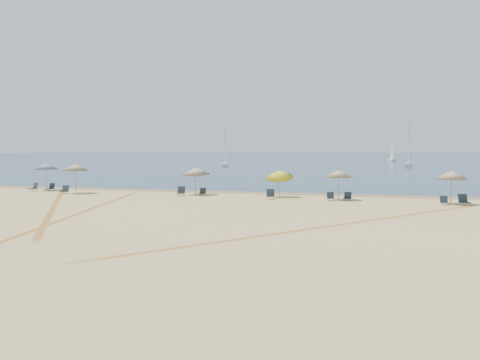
# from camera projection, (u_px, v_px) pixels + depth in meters

# --- Properties ---
(ground) EXTENTS (160.00, 160.00, 0.00)m
(ground) POSITION_uv_depth(u_px,v_px,m) (105.00, 237.00, 23.34)
(ground) COLOR tan
(ground) RESTS_ON ground
(ocean) EXTENTS (500.00, 500.00, 0.00)m
(ocean) POSITION_uv_depth(u_px,v_px,m) (376.00, 156.00, 238.29)
(ocean) COLOR #0C2151
(ocean) RESTS_ON ground
(wet_sand) EXTENTS (500.00, 500.00, 0.00)m
(wet_sand) POSITION_uv_depth(u_px,v_px,m) (254.00, 193.00, 46.27)
(wet_sand) COLOR olive
(wet_sand) RESTS_ON ground
(umbrella_0) EXTENTS (2.18, 2.18, 2.49)m
(umbrella_0) POSITION_uv_depth(u_px,v_px,m) (46.00, 166.00, 48.71)
(umbrella_0) COLOR gray
(umbrella_0) RESTS_ON ground
(umbrella_1) EXTENTS (2.18, 2.18, 2.52)m
(umbrella_1) POSITION_uv_depth(u_px,v_px,m) (75.00, 167.00, 45.42)
(umbrella_1) COLOR gray
(umbrella_1) RESTS_ON ground
(umbrella_2) EXTENTS (2.30, 2.35, 2.31)m
(umbrella_2) POSITION_uv_depth(u_px,v_px,m) (196.00, 171.00, 44.14)
(umbrella_2) COLOR gray
(umbrella_2) RESTS_ON ground
(umbrella_3) EXTENTS (2.11, 2.18, 2.41)m
(umbrella_3) POSITION_uv_depth(u_px,v_px,m) (279.00, 174.00, 41.89)
(umbrella_3) COLOR gray
(umbrella_3) RESTS_ON ground
(umbrella_4) EXTENTS (2.09, 2.09, 2.26)m
(umbrella_4) POSITION_uv_depth(u_px,v_px,m) (338.00, 174.00, 39.74)
(umbrella_4) COLOR gray
(umbrella_4) RESTS_ON ground
(umbrella_5) EXTENTS (2.10, 2.13, 2.33)m
(umbrella_5) POSITION_uv_depth(u_px,v_px,m) (452.00, 175.00, 36.76)
(umbrella_5) COLOR gray
(umbrella_5) RESTS_ON ground
(chair_0) EXTENTS (0.84, 0.90, 0.74)m
(chair_0) POSITION_uv_depth(u_px,v_px,m) (34.00, 187.00, 48.10)
(chair_0) COLOR black
(chair_0) RESTS_ON ground
(chair_1) EXTENTS (0.63, 0.71, 0.67)m
(chair_1) POSITION_uv_depth(u_px,v_px,m) (51.00, 187.00, 48.22)
(chair_1) COLOR black
(chair_1) RESTS_ON ground
(chair_2) EXTENTS (0.62, 0.71, 0.68)m
(chair_2) POSITION_uv_depth(u_px,v_px,m) (65.00, 190.00, 45.22)
(chair_2) COLOR black
(chair_2) RESTS_ON ground
(chair_3) EXTENTS (0.75, 0.83, 0.73)m
(chair_3) POSITION_uv_depth(u_px,v_px,m) (181.00, 192.00, 43.36)
(chair_3) COLOR black
(chair_3) RESTS_ON ground
(chair_4) EXTENTS (0.52, 0.61, 0.62)m
(chair_4) POSITION_uv_depth(u_px,v_px,m) (202.00, 192.00, 43.28)
(chair_4) COLOR black
(chair_4) RESTS_ON ground
(chair_5) EXTENTS (0.76, 0.83, 0.73)m
(chair_5) POSITION_uv_depth(u_px,v_px,m) (270.00, 195.00, 40.57)
(chair_5) COLOR black
(chair_5) RESTS_ON ground
(chair_6) EXTENTS (0.66, 0.72, 0.61)m
(chair_6) POSITION_uv_depth(u_px,v_px,m) (331.00, 197.00, 39.28)
(chair_6) COLOR black
(chair_6) RESTS_ON ground
(chair_7) EXTENTS (0.59, 0.67, 0.63)m
(chair_7) POSITION_uv_depth(u_px,v_px,m) (347.00, 197.00, 39.08)
(chair_7) COLOR black
(chair_7) RESTS_ON ground
(chair_8) EXTENTS (0.56, 0.63, 0.60)m
(chair_8) POSITION_uv_depth(u_px,v_px,m) (444.00, 201.00, 36.33)
(chair_8) COLOR black
(chair_8) RESTS_ON ground
(chair_9) EXTENTS (0.82, 0.88, 0.74)m
(chair_9) POSITION_uv_depth(u_px,v_px,m) (464.00, 200.00, 36.04)
(chair_9) COLOR black
(chair_9) RESTS_ON ground
(sailboat_0) EXTENTS (2.90, 5.26, 7.62)m
(sailboat_0) POSITION_uv_depth(u_px,v_px,m) (225.00, 155.00, 113.05)
(sailboat_0) COLOR white
(sailboat_0) RESTS_ON ocean
(sailboat_2) EXTENTS (2.70, 5.57, 8.04)m
(sailboat_2) POSITION_uv_depth(u_px,v_px,m) (392.00, 152.00, 155.51)
(sailboat_2) COLOR white
(sailboat_2) RESTS_ON ocean
(sailboat_3) EXTENTS (1.65, 6.17, 9.16)m
(sailboat_3) POSITION_uv_depth(u_px,v_px,m) (409.00, 153.00, 113.12)
(sailboat_3) COLOR white
(sailboat_3) RESTS_ON ocean
(tire_tracks) EXTENTS (58.41, 42.57, 0.00)m
(tire_tracks) POSITION_uv_depth(u_px,v_px,m) (148.00, 213.00, 31.74)
(tire_tracks) COLOR tan
(tire_tracks) RESTS_ON ground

